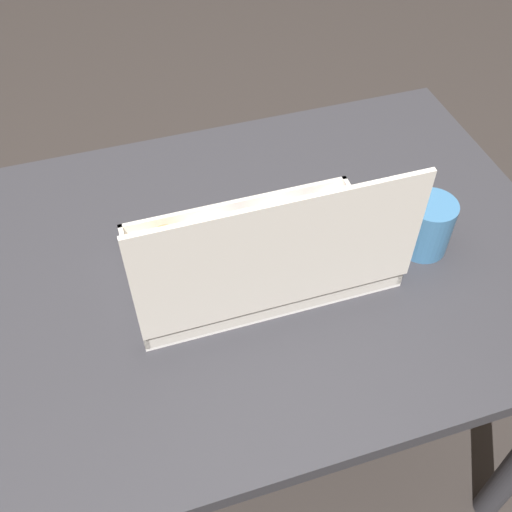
% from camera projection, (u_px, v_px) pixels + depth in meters
% --- Properties ---
extents(ground_plane, '(8.00, 8.00, 0.00)m').
position_uv_depth(ground_plane, '(245.00, 444.00, 1.55)').
color(ground_plane, '#2D2826').
extents(dining_table, '(1.11, 0.75, 0.72)m').
position_uv_depth(dining_table, '(241.00, 300.00, 1.09)').
color(dining_table, '#2D2D33').
rests_on(dining_table, ground_plane).
extents(donut_box, '(0.42, 0.24, 0.25)m').
position_uv_depth(donut_box, '(257.00, 257.00, 0.95)').
color(donut_box, white).
rests_on(donut_box, dining_table).
extents(coffee_mug, '(0.08, 0.08, 0.10)m').
position_uv_depth(coffee_mug, '(427.00, 225.00, 1.00)').
color(coffee_mug, teal).
rests_on(coffee_mug, dining_table).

